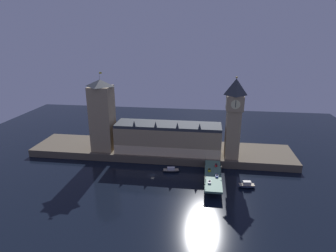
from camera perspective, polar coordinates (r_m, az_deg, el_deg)
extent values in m
plane|color=black|center=(210.25, -3.14, -9.92)|extent=(400.00, 400.00, 0.00)
cube|color=brown|center=(243.67, -1.44, -5.05)|extent=(220.00, 42.00, 6.12)
cube|color=tan|center=(231.49, 0.02, -2.65)|extent=(85.55, 23.68, 21.36)
cube|color=beige|center=(223.04, -0.39, -5.36)|extent=(85.55, 0.20, 7.69)
cube|color=#2D3338|center=(227.60, 0.02, 0.15)|extent=(85.55, 21.78, 2.40)
cone|color=#2D3338|center=(221.93, -6.91, 0.52)|extent=(2.40, 2.40, 4.70)
cone|color=#2D3338|center=(218.34, -2.56, 0.34)|extent=(2.40, 2.40, 4.70)
cone|color=#2D3338|center=(216.04, 1.91, 0.15)|extent=(2.40, 2.40, 4.70)
cone|color=#2D3338|center=(215.09, 6.45, -0.03)|extent=(2.40, 2.40, 4.70)
cube|color=tan|center=(222.60, 12.96, -1.62)|extent=(10.60, 10.60, 38.53)
cube|color=tan|center=(215.76, 13.42, 4.65)|extent=(12.51, 12.51, 11.46)
cylinder|color=beige|center=(209.57, 13.58, 4.26)|extent=(6.86, 0.25, 6.86)
cylinder|color=beige|center=(221.95, 13.28, 5.02)|extent=(6.86, 0.25, 6.86)
cylinder|color=beige|center=(216.50, 15.10, 4.56)|extent=(0.25, 6.86, 6.86)
cylinder|color=beige|center=(215.20, 11.73, 4.73)|extent=(0.25, 6.86, 6.86)
cube|color=black|center=(209.28, 13.59, 4.38)|extent=(0.36, 0.10, 5.14)
pyramid|color=#2D3338|center=(213.46, 13.65, 7.74)|extent=(12.51, 12.51, 12.22)
sphere|color=gold|center=(212.42, 13.79, 9.58)|extent=(1.60, 1.60, 1.60)
cube|color=tan|center=(237.56, -13.17, 1.49)|extent=(17.30, 17.30, 53.48)
pyramid|color=#2D3338|center=(231.24, -13.68, 8.51)|extent=(17.65, 17.65, 5.47)
cylinder|color=#99999E|center=(230.43, -13.79, 9.92)|extent=(0.24, 0.24, 6.00)
cube|color=gold|center=(229.77, -13.57, 10.44)|extent=(2.00, 0.08, 1.20)
cube|color=#4C7560|center=(200.25, 9.12, -9.86)|extent=(11.35, 46.00, 1.40)
cube|color=brown|center=(191.65, 9.13, -12.27)|extent=(9.64, 3.20, 4.80)
cube|color=brown|center=(201.70, 9.07, -10.64)|extent=(9.64, 3.20, 4.80)
cube|color=brown|center=(211.89, 9.03, -9.17)|extent=(9.64, 3.20, 4.80)
cube|color=yellow|center=(204.07, 8.40, -8.85)|extent=(1.86, 4.30, 0.93)
cube|color=black|center=(203.76, 8.41, -8.67)|extent=(1.53, 1.93, 0.45)
cylinder|color=black|center=(205.38, 8.15, -8.75)|extent=(0.22, 0.64, 0.64)
cylinder|color=black|center=(205.43, 8.65, -8.77)|extent=(0.22, 0.64, 0.64)
cylinder|color=black|center=(203.00, 8.15, -9.08)|extent=(0.22, 0.64, 0.64)
cylinder|color=black|center=(203.04, 8.66, -9.10)|extent=(0.22, 0.64, 0.64)
cube|color=white|center=(188.76, 8.43, -11.19)|extent=(1.98, 3.85, 0.92)
cube|color=black|center=(188.43, 8.44, -11.01)|extent=(1.62, 1.73, 0.45)
cylinder|color=black|center=(189.94, 8.13, -11.09)|extent=(0.22, 0.64, 0.64)
cylinder|color=black|center=(189.99, 8.71, -11.11)|extent=(0.22, 0.64, 0.64)
cylinder|color=black|center=(187.85, 8.13, -11.44)|extent=(0.22, 0.64, 0.64)
cylinder|color=black|center=(187.90, 8.72, -11.46)|extent=(0.22, 0.64, 0.64)
cube|color=navy|center=(197.35, 9.89, -9.90)|extent=(1.93, 4.29, 0.92)
cube|color=black|center=(197.04, 9.90, -9.73)|extent=(1.59, 1.93, 0.45)
cylinder|color=black|center=(196.37, 10.16, -10.17)|extent=(0.22, 0.64, 0.64)
cylinder|color=black|center=(196.28, 9.62, -10.16)|extent=(0.22, 0.64, 0.64)
cylinder|color=black|center=(198.73, 10.14, -9.82)|extent=(0.22, 0.64, 0.64)
cylinder|color=black|center=(198.64, 9.60, -9.80)|extent=(0.22, 0.64, 0.64)
cube|color=red|center=(212.01, 9.76, -7.85)|extent=(1.72, 4.10, 0.97)
cube|color=black|center=(211.70, 9.77, -7.67)|extent=(1.41, 1.84, 0.45)
cylinder|color=black|center=(211.05, 9.98, -8.09)|extent=(0.22, 0.64, 0.64)
cylinder|color=black|center=(210.97, 9.54, -8.07)|extent=(0.22, 0.64, 0.64)
cylinder|color=black|center=(213.34, 9.96, -7.79)|extent=(0.22, 0.64, 0.64)
cylinder|color=black|center=(213.26, 9.52, -7.77)|extent=(0.22, 0.64, 0.64)
cylinder|color=black|center=(190.45, 7.66, -10.95)|extent=(0.28, 0.28, 0.85)
cylinder|color=gray|center=(190.08, 7.67, -10.74)|extent=(0.38, 0.38, 0.71)
sphere|color=tan|center=(189.85, 7.67, -10.62)|extent=(0.23, 0.23, 0.23)
cylinder|color=black|center=(202.49, 10.55, -9.26)|extent=(0.28, 0.28, 0.85)
cylinder|color=#47384C|center=(202.14, 10.56, -9.06)|extent=(0.38, 0.38, 0.71)
sphere|color=tan|center=(201.93, 10.57, -8.94)|extent=(0.23, 0.23, 0.23)
cylinder|color=#2D3333|center=(186.72, 7.52, -11.63)|extent=(0.56, 0.56, 0.50)
cylinder|color=#2D3333|center=(185.49, 7.55, -10.94)|extent=(0.18, 0.18, 4.59)
sphere|color=#F9E5A3|center=(184.14, 7.59, -10.17)|extent=(0.60, 0.60, 0.60)
sphere|color=#F9E5A3|center=(184.30, 7.44, -10.26)|extent=(0.44, 0.44, 0.44)
sphere|color=#F9E5A3|center=(184.31, 7.73, -10.27)|extent=(0.44, 0.44, 0.44)
cylinder|color=#2D3333|center=(200.08, 10.70, -9.67)|extent=(0.56, 0.56, 0.50)
cylinder|color=#2D3333|center=(198.70, 10.75, -8.89)|extent=(0.18, 0.18, 5.62)
sphere|color=#F9E5A3|center=(197.23, 10.80, -8.01)|extent=(0.60, 0.60, 0.60)
sphere|color=#F9E5A3|center=(197.35, 10.67, -8.10)|extent=(0.44, 0.44, 0.44)
sphere|color=#F9E5A3|center=(197.41, 10.93, -8.11)|extent=(0.44, 0.44, 0.44)
cylinder|color=#2D3333|center=(212.88, 7.60, -7.75)|extent=(0.56, 0.56, 0.50)
cylinder|color=#2D3333|center=(211.62, 7.64, -7.02)|extent=(0.18, 0.18, 5.44)
sphere|color=#F9E5A3|center=(210.27, 7.67, -6.21)|extent=(0.60, 0.60, 0.60)
sphere|color=#F9E5A3|center=(210.41, 7.54, -6.29)|extent=(0.44, 0.44, 0.44)
sphere|color=#F9E5A3|center=(210.42, 7.79, -6.30)|extent=(0.44, 0.44, 0.44)
ellipsoid|color=#28282D|center=(214.45, 0.61, -9.04)|extent=(13.40, 6.40, 1.75)
cube|color=tan|center=(214.09, 0.61, -8.85)|extent=(11.74, 5.28, 0.24)
cube|color=silver|center=(213.65, 0.61, -8.61)|extent=(6.15, 3.64, 1.75)
ellipsoid|color=#1E2842|center=(200.84, 15.68, -11.66)|extent=(11.93, 5.76, 2.35)
cube|color=tan|center=(200.33, 15.70, -11.39)|extent=(10.46, 4.70, 0.24)
cube|color=#B7B2A8|center=(199.72, 15.74, -11.07)|extent=(5.44, 3.39, 2.35)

